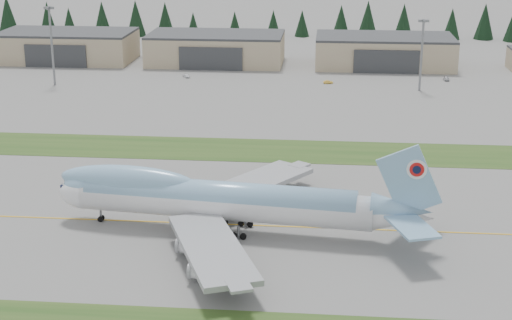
# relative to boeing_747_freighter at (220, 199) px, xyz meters

# --- Properties ---
(ground) EXTENTS (7000.00, 7000.00, 0.00)m
(ground) POSITION_rel_boeing_747_freighter_xyz_m (-7.42, 3.01, -5.88)
(ground) COLOR slate
(ground) RESTS_ON ground
(grass_strip_far) EXTENTS (400.00, 18.00, 0.08)m
(grass_strip_far) POSITION_rel_boeing_747_freighter_xyz_m (-7.42, 48.01, -5.88)
(grass_strip_far) COLOR #264819
(grass_strip_far) RESTS_ON ground
(taxiway_line_main) EXTENTS (400.00, 0.40, 0.02)m
(taxiway_line_main) POSITION_rel_boeing_747_freighter_xyz_m (-7.42, 3.01, -5.88)
(taxiway_line_main) COLOR gold
(taxiway_line_main) RESTS_ON ground
(boeing_747_freighter) EXTENTS (67.84, 58.06, 17.82)m
(boeing_747_freighter) POSITION_rel_boeing_747_freighter_xyz_m (0.00, 0.00, 0.00)
(boeing_747_freighter) COLOR white
(boeing_747_freighter) RESTS_ON ground
(hangar_left) EXTENTS (48.00, 26.60, 10.80)m
(hangar_left) POSITION_rel_boeing_747_freighter_xyz_m (-77.42, 152.91, -0.49)
(hangar_left) COLOR tan
(hangar_left) RESTS_ON ground
(hangar_center) EXTENTS (48.00, 26.60, 10.80)m
(hangar_center) POSITION_rel_boeing_747_freighter_xyz_m (-22.42, 152.91, -0.49)
(hangar_center) COLOR tan
(hangar_center) RESTS_ON ground
(hangar_right) EXTENTS (48.00, 26.60, 10.80)m
(hangar_right) POSITION_rel_boeing_747_freighter_xyz_m (37.58, 152.91, -0.49)
(hangar_right) COLOR tan
(hangar_right) RESTS_ON ground
(floodlight_masts) EXTENTS (194.86, 8.36, 24.59)m
(floodlight_masts) POSITION_rel_boeing_747_freighter_xyz_m (-6.68, 111.88, 10.18)
(floodlight_masts) COLOR gray
(floodlight_masts) RESTS_ON ground
(service_vehicle_a) EXTENTS (3.07, 3.62, 1.17)m
(service_vehicle_a) POSITION_rel_boeing_747_freighter_xyz_m (-28.77, 127.10, -5.88)
(service_vehicle_a) COLOR white
(service_vehicle_a) RESTS_ON ground
(service_vehicle_b) EXTENTS (3.27, 1.63, 1.03)m
(service_vehicle_b) POSITION_rel_boeing_747_freighter_xyz_m (18.14, 122.04, -5.88)
(service_vehicle_b) COLOR gold
(service_vehicle_b) RESTS_ON ground
(service_vehicle_c) EXTENTS (1.64, 3.93, 1.13)m
(service_vehicle_c) POSITION_rel_boeing_747_freighter_xyz_m (56.52, 130.33, -5.88)
(service_vehicle_c) COLOR #9B9CA0
(service_vehicle_c) RESTS_ON ground
(conifer_belt) EXTENTS (279.14, 14.75, 16.92)m
(conifer_belt) POSITION_rel_boeing_747_freighter_xyz_m (-11.58, 214.62, 1.41)
(conifer_belt) COLOR black
(conifer_belt) RESTS_ON ground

